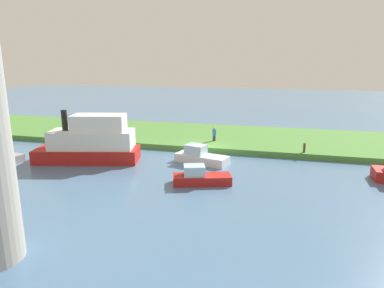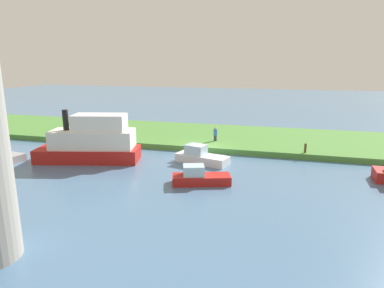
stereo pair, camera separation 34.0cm
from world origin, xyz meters
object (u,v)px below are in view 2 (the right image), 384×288
Objects in this scene: mooring_post at (305,148)px; motorboat_red at (91,142)px; person_on_bank at (215,134)px; skiff_small at (201,156)px; motorboat_white at (1,154)px; riverboat_paddlewheel at (199,177)px.

motorboat_red is (17.19, 5.56, 0.69)m from mooring_post.
person_on_bank is 6.07m from skiff_small.
motorboat_red is at bearing 41.80° from person_on_bank.
motorboat_white is 16.83m from skiff_small.
person_on_bank is 0.33× the size of riverboat_paddlewheel.
riverboat_paddlewheel is at bearing 50.04° from mooring_post.
person_on_bank reaches higher than mooring_post.
mooring_post is 18.08m from motorboat_red.
motorboat_red reaches higher than riverboat_paddlewheel.
person_on_bank is at bearing -138.20° from motorboat_red.
skiff_small is (8.30, 3.67, -0.38)m from mooring_post.
motorboat_red is at bearing -166.16° from motorboat_white.
skiff_small is at bearing 23.82° from mooring_post.
motorboat_white is at bearing 30.82° from person_on_bank.
skiff_small is (-8.89, -1.89, -1.07)m from motorboat_red.
motorboat_red is 2.12× the size of riverboat_paddlewheel.
motorboat_red is at bearing -16.55° from riverboat_paddlewheel.
motorboat_white is at bearing 12.85° from skiff_small.
riverboat_paddlewheel reaches higher than mooring_post.
riverboat_paddlewheel is at bearing 103.23° from skiff_small.
motorboat_white reaches higher than mooring_post.
motorboat_red is 1.90× the size of skiff_small.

